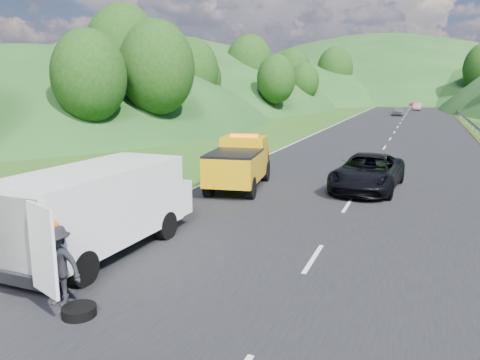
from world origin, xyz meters
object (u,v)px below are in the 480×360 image
at_px(tow_truck, 239,163).
at_px(white_van, 100,205).
at_px(spare_tire, 80,317).
at_px(child, 181,214).
at_px(suitcase, 143,203).
at_px(woman, 147,214).
at_px(worker, 60,305).
at_px(passing_suv, 367,190).

relative_size(tow_truck, white_van, 0.83).
relative_size(tow_truck, spare_tire, 8.32).
height_order(child, suitcase, suitcase).
xyz_separation_m(suitcase, spare_tire, (3.20, -7.32, -0.31)).
relative_size(woman, child, 1.91).
height_order(child, worker, worker).
height_order(suitcase, passing_suv, passing_suv).
bearing_deg(woman, spare_tire, -161.63).
height_order(white_van, worker, white_van).
bearing_deg(tow_truck, passing_suv, 8.69).
xyz_separation_m(woman, spare_tire, (2.87, -7.06, 0.00)).
bearing_deg(tow_truck, spare_tire, -92.89).
distance_m(child, spare_tire, 7.64).
height_order(woman, spare_tire, woman).
xyz_separation_m(tow_truck, woman, (-1.56, -5.19, -1.15)).
relative_size(worker, spare_tire, 2.56).
bearing_deg(woman, worker, -166.35).
bearing_deg(worker, tow_truck, 85.93).
height_order(tow_truck, suitcase, tow_truck).
bearing_deg(suitcase, worker, -70.80).
distance_m(worker, spare_tire, 0.78).
xyz_separation_m(woman, child, (1.17, 0.39, 0.00)).
height_order(tow_truck, spare_tire, tow_truck).
distance_m(tow_truck, woman, 5.54).
bearing_deg(woman, child, -75.35).
height_order(woman, passing_suv, woman).
distance_m(tow_truck, suitcase, 5.34).
bearing_deg(worker, passing_suv, 63.79).
xyz_separation_m(woman, passing_suv, (6.96, 6.91, 0.00)).
distance_m(woman, passing_suv, 9.81).
height_order(tow_truck, child, tow_truck).
xyz_separation_m(child, suitcase, (-1.49, -0.12, 0.31)).
bearing_deg(spare_tire, white_van, 120.23).
bearing_deg(child, passing_suv, 54.49).
bearing_deg(passing_suv, white_van, -114.52).
distance_m(child, passing_suv, 8.72).
relative_size(tow_truck, passing_suv, 1.01).
xyz_separation_m(tow_truck, spare_tire, (1.31, -12.25, -1.15)).
bearing_deg(worker, child, 90.83).
bearing_deg(white_van, worker, -67.60).
bearing_deg(passing_suv, child, -127.40).
bearing_deg(white_van, passing_suv, 62.88).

